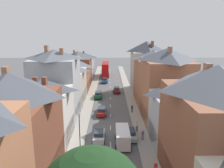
# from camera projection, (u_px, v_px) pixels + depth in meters

# --- Properties ---
(pavement_left) EXTENTS (2.20, 104.00, 0.14)m
(pavement_left) POSITION_uv_depth(u_px,v_px,m) (91.00, 96.00, 57.92)
(pavement_left) COLOR gray
(pavement_left) RESTS_ON ground
(pavement_right) EXTENTS (2.20, 104.00, 0.14)m
(pavement_right) POSITION_uv_depth(u_px,v_px,m) (129.00, 96.00, 58.01)
(pavement_right) COLOR gray
(pavement_right) RESTS_ON ground
(centre_line_dashes) EXTENTS (0.14, 97.80, 0.01)m
(centre_line_dashes) POSITION_uv_depth(u_px,v_px,m) (110.00, 98.00, 56.03)
(centre_line_dashes) COLOR silver
(centre_line_dashes) RESTS_ON ground
(terrace_row_left) EXTENTS (8.00, 79.32, 14.19)m
(terrace_row_left) POSITION_uv_depth(u_px,v_px,m) (60.00, 87.00, 44.37)
(terrace_row_left) COLOR #B2704C
(terrace_row_left) RESTS_ON ground
(terrace_row_right) EXTENTS (8.00, 61.49, 14.22)m
(terrace_row_right) POSITION_uv_depth(u_px,v_px,m) (168.00, 91.00, 38.49)
(terrace_row_right) COLOR beige
(terrace_row_right) RESTS_ON ground
(double_decker_bus_lead) EXTENTS (2.74, 10.80, 5.30)m
(double_decker_bus_lead) POSITION_uv_depth(u_px,v_px,m) (105.00, 69.00, 83.36)
(double_decker_bus_lead) COLOR #B70F0F
(double_decker_bus_lead) RESTS_ON ground
(car_near_blue) EXTENTS (1.90, 4.29, 1.68)m
(car_near_blue) POSITION_uv_depth(u_px,v_px,m) (105.00, 80.00, 73.20)
(car_near_blue) COLOR #236093
(car_near_blue) RESTS_ON ground
(car_near_silver) EXTENTS (1.90, 4.56, 1.67)m
(car_near_silver) POSITION_uv_depth(u_px,v_px,m) (98.00, 95.00, 56.19)
(car_near_silver) COLOR #144728
(car_near_silver) RESTS_ON ground
(car_parked_right_a) EXTENTS (1.90, 4.06, 1.66)m
(car_parked_right_a) POSITION_uv_depth(u_px,v_px,m) (99.00, 135.00, 33.78)
(car_parked_right_a) COLOR silver
(car_parked_right_a) RESTS_ON ground
(car_mid_black) EXTENTS (1.90, 4.05, 1.64)m
(car_mid_black) POSITION_uv_depth(u_px,v_px,m) (117.00, 90.00, 60.91)
(car_mid_black) COLOR maroon
(car_mid_black) RESTS_ON ground
(car_parked_left_b) EXTENTS (1.90, 4.31, 1.58)m
(car_parked_left_b) POSITION_uv_depth(u_px,v_px,m) (130.00, 134.00, 34.48)
(car_parked_left_b) COLOR #B7BABF
(car_parked_left_b) RESTS_ON ground
(car_mid_white) EXTENTS (1.90, 3.95, 1.70)m
(car_mid_white) POSITION_uv_depth(u_px,v_px,m) (85.00, 163.00, 26.61)
(car_mid_white) COLOR navy
(car_mid_white) RESTS_ON ground
(car_far_grey) EXTENTS (1.90, 4.57, 1.60)m
(car_far_grey) POSITION_uv_depth(u_px,v_px,m) (102.00, 111.00, 44.55)
(car_far_grey) COLOR maroon
(car_far_grey) RESTS_ON ground
(delivery_van) EXTENTS (2.20, 5.20, 2.41)m
(delivery_van) POSITION_uv_depth(u_px,v_px,m) (123.00, 136.00, 32.42)
(delivery_van) COLOR white
(delivery_van) RESTS_ON ground
(pedestrian_near_right) EXTENTS (0.36, 0.22, 1.61)m
(pedestrian_near_right) POSITION_uv_depth(u_px,v_px,m) (156.00, 167.00, 25.45)
(pedestrian_near_right) COLOR brown
(pedestrian_near_right) RESTS_ON pavement_right
(pedestrian_mid_left) EXTENTS (0.36, 0.22, 1.61)m
(pedestrian_mid_left) POSITION_uv_depth(u_px,v_px,m) (143.00, 134.00, 33.71)
(pedestrian_mid_left) COLOR brown
(pedestrian_mid_left) RESTS_ON pavement_right
(pedestrian_mid_right) EXTENTS (0.36, 0.22, 1.61)m
(pedestrian_mid_right) POSITION_uv_depth(u_px,v_px,m) (137.00, 126.00, 36.78)
(pedestrian_mid_right) COLOR #3D4256
(pedestrian_mid_right) RESTS_ON pavement_right
(pedestrian_far_left) EXTENTS (0.36, 0.22, 1.61)m
(pedestrian_far_left) POSITION_uv_depth(u_px,v_px,m) (132.00, 108.00, 45.39)
(pedestrian_far_left) COLOR #3D4256
(pedestrian_far_left) RESTS_ON pavement_right
(street_lamp) EXTENTS (0.20, 1.12, 5.50)m
(street_lamp) POSITION_uv_depth(u_px,v_px,m) (80.00, 130.00, 30.08)
(street_lamp) COLOR black
(street_lamp) RESTS_ON ground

